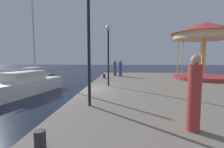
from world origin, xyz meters
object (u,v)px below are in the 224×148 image
object	(u,v)px
motorboat_green	(36,76)
sailboat_white	(24,85)
bollard_center	(40,140)
person_far_corner	(194,96)
bollard_south	(104,76)
lamp_post_mid_promenade	(108,44)
carousel	(204,37)
person_mid_promenade	(115,68)
person_near_carousel	(120,69)
lamp_post_near_edge	(89,28)

from	to	relation	value
motorboat_green	sailboat_white	size ratio (longest dim) A/B	0.70
bollard_center	person_far_corner	distance (m)	3.82
bollard_south	lamp_post_mid_promenade	bearing A→B (deg)	-80.02
carousel	person_mid_promenade	world-z (taller)	carousel
bollard_center	motorboat_green	bearing A→B (deg)	118.58
person_mid_promenade	bollard_south	bearing A→B (deg)	-109.57
bollard_center	person_near_carousel	size ratio (longest dim) A/B	0.23
carousel	lamp_post_mid_promenade	distance (m)	9.37
person_mid_promenade	sailboat_white	bearing A→B (deg)	-136.31
lamp_post_near_edge	bollard_center	world-z (taller)	lamp_post_near_edge
person_far_corner	lamp_post_near_edge	bearing A→B (deg)	146.29
sailboat_white	bollard_south	world-z (taller)	sailboat_white
person_far_corner	bollard_south	bearing A→B (deg)	107.58
sailboat_white	lamp_post_near_edge	size ratio (longest dim) A/B	1.61
bollard_south	sailboat_white	bearing A→B (deg)	-146.78
carousel	person_far_corner	distance (m)	12.80
motorboat_green	bollard_south	xyz separation A→B (m)	(8.34, -2.91, 0.39)
bollard_south	person_mid_promenade	distance (m)	2.81
person_far_corner	motorboat_green	bearing A→B (deg)	130.02
bollard_center	person_near_carousel	distance (m)	14.24
motorboat_green	person_mid_promenade	world-z (taller)	person_mid_promenade
lamp_post_near_edge	bollard_south	distance (m)	9.61
person_near_carousel	lamp_post_near_edge	bearing A→B (deg)	-95.88
sailboat_white	person_mid_promenade	bearing A→B (deg)	43.69
lamp_post_near_edge	person_near_carousel	bearing A→B (deg)	84.12
motorboat_green	bollard_south	bearing A→B (deg)	-19.23
motorboat_green	sailboat_white	xyz separation A→B (m)	(2.66, -6.63, 0.07)
carousel	bollard_south	xyz separation A→B (m)	(-9.04, 0.08, -3.62)
bollard_south	person_near_carousel	size ratio (longest dim) A/B	0.23
lamp_post_near_edge	person_mid_promenade	distance (m)	11.97
carousel	person_mid_promenade	size ratio (longest dim) A/B	3.34
lamp_post_mid_promenade	bollard_center	xyz separation A→B (m)	(-0.77, -8.04, -2.64)
person_far_corner	sailboat_white	bearing A→B (deg)	140.76
bollard_south	person_near_carousel	bearing A→B (deg)	48.66
person_mid_promenade	person_far_corner	bearing A→B (deg)	-79.16
carousel	lamp_post_near_edge	xyz separation A→B (m)	(-8.64, -9.09, -0.77)
sailboat_white	carousel	world-z (taller)	sailboat_white
lamp_post_mid_promenade	bollard_south	bearing A→B (deg)	99.98
sailboat_white	lamp_post_near_edge	distance (m)	8.76
lamp_post_near_edge	person_near_carousel	distance (m)	11.19
carousel	bollard_center	world-z (taller)	carousel
person_mid_promenade	person_near_carousel	bearing A→B (deg)	-54.24
motorboat_green	bollard_south	size ratio (longest dim) A/B	12.60
bollard_center	carousel	bearing A→B (deg)	53.74
carousel	bollard_south	size ratio (longest dim) A/B	14.45
lamp_post_near_edge	person_mid_promenade	xyz separation A→B (m)	(0.51, 11.75, -2.24)
sailboat_white	bollard_center	xyz separation A→B (m)	(5.68, -8.69, 0.33)
motorboat_green	person_mid_promenade	size ratio (longest dim) A/B	2.92
lamp_post_near_edge	bollard_center	size ratio (longest dim) A/B	11.21
sailboat_white	person_mid_promenade	size ratio (longest dim) A/B	4.19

